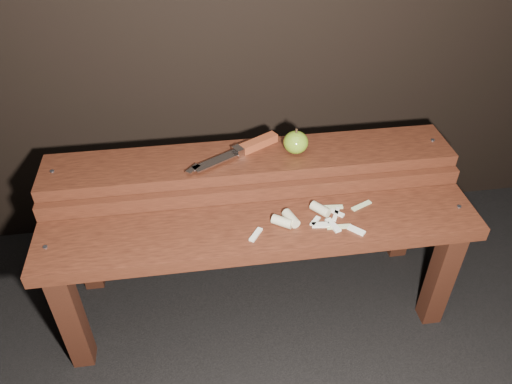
{
  "coord_description": "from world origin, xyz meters",
  "views": [
    {
      "loc": [
        -0.16,
        -1.02,
        1.33
      ],
      "look_at": [
        0.0,
        0.06,
        0.45
      ],
      "focal_mm": 35.0,
      "sensor_mm": 36.0,
      "label": 1
    }
  ],
  "objects": [
    {
      "name": "ground",
      "position": [
        0.0,
        0.0,
        0.0
      ],
      "size": [
        60.0,
        60.0,
        0.0
      ],
      "primitive_type": "plane",
      "color": "black"
    },
    {
      "name": "apple",
      "position": [
        0.13,
        0.17,
        0.53
      ],
      "size": [
        0.07,
        0.07,
        0.08
      ],
      "color": "olive",
      "rests_on": "bench_rear_tier"
    },
    {
      "name": "bench_front_tier",
      "position": [
        0.0,
        -0.06,
        0.35
      ],
      "size": [
        1.2,
        0.2,
        0.42
      ],
      "color": "black",
      "rests_on": "ground"
    },
    {
      "name": "apple_scraps",
      "position": [
        0.12,
        -0.04,
        0.43
      ],
      "size": [
        0.36,
        0.14,
        0.03
      ],
      "color": "beige",
      "rests_on": "bench_front_tier"
    },
    {
      "name": "knife",
      "position": [
        -0.01,
        0.19,
        0.51
      ],
      "size": [
        0.28,
        0.17,
        0.03
      ],
      "color": "brown",
      "rests_on": "bench_rear_tier"
    },
    {
      "name": "bench_rear_tier",
      "position": [
        0.0,
        0.17,
        0.41
      ],
      "size": [
        1.2,
        0.21,
        0.5
      ],
      "color": "black",
      "rests_on": "ground"
    }
  ]
}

